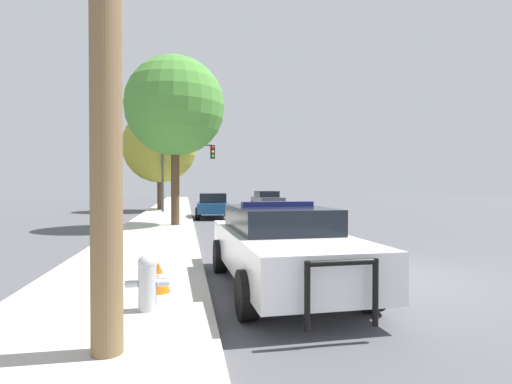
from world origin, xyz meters
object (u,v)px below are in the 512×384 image
at_px(fire_hydrant, 147,280).
at_px(tree_sidewalk_near, 175,107).
at_px(traffic_light, 185,162).
at_px(car_background_oncoming, 267,200).
at_px(tree_sidewalk_mid, 160,146).
at_px(car_background_midblock, 213,205).
at_px(police_car, 280,244).
at_px(traffic_cone, 158,277).

relative_size(fire_hydrant, tree_sidewalk_near, 0.11).
bearing_deg(traffic_light, car_background_oncoming, 19.19).
height_order(fire_hydrant, tree_sidewalk_mid, tree_sidewalk_mid).
bearing_deg(car_background_midblock, tree_sidewalk_near, -107.64).
bearing_deg(police_car, car_background_midblock, -91.40).
bearing_deg(traffic_cone, police_car, 12.18).
relative_size(fire_hydrant, traffic_light, 0.17).
xyz_separation_m(tree_sidewalk_near, traffic_cone, (0.00, -11.05, -4.84)).
xyz_separation_m(tree_sidewalk_mid, traffic_cone, (1.37, -22.84, -4.28)).
bearing_deg(police_car, fire_hydrant, 30.52).
height_order(car_background_oncoming, traffic_cone, car_background_oncoming).
bearing_deg(tree_sidewalk_mid, fire_hydrant, -86.91).
bearing_deg(fire_hydrant, car_background_oncoming, 74.53).
distance_m(tree_sidewalk_near, tree_sidewalk_mid, 11.88).
height_order(traffic_light, car_background_oncoming, traffic_light).
bearing_deg(tree_sidewalk_mid, tree_sidewalk_near, -83.39).
distance_m(car_background_oncoming, tree_sidewalk_near, 13.77).
xyz_separation_m(fire_hydrant, tree_sidewalk_near, (0.08, 11.97, 4.67)).
height_order(car_background_oncoming, tree_sidewalk_mid, tree_sidewalk_mid).
bearing_deg(traffic_cone, tree_sidewalk_near, 90.02).
relative_size(fire_hydrant, tree_sidewalk_mid, 0.11).
xyz_separation_m(tree_sidewalk_near, tree_sidewalk_mid, (-1.37, 11.79, -0.56)).
height_order(fire_hydrant, car_background_midblock, car_background_midblock).
relative_size(car_background_midblock, tree_sidewalk_near, 0.60).
relative_size(fire_hydrant, car_background_midblock, 0.18).
xyz_separation_m(car_background_oncoming, traffic_cone, (-6.37, -22.41, -0.39)).
xyz_separation_m(police_car, tree_sidewalk_near, (-2.08, 10.60, 4.44)).
height_order(tree_sidewalk_near, traffic_cone, tree_sidewalk_near).
distance_m(traffic_light, car_background_midblock, 5.22).
relative_size(fire_hydrant, car_background_oncoming, 0.19).
bearing_deg(tree_sidewalk_mid, police_car, -81.25).
bearing_deg(car_background_oncoming, police_car, 77.15).
distance_m(tree_sidewalk_near, traffic_cone, 12.06).
bearing_deg(car_background_oncoming, fire_hydrant, 72.75).
height_order(police_car, car_background_midblock, police_car).
bearing_deg(traffic_light, police_car, -85.21).
distance_m(police_car, fire_hydrant, 2.57).
xyz_separation_m(car_background_midblock, tree_sidewalk_mid, (-3.33, 6.73, 3.91)).
height_order(police_car, fire_hydrant, police_car).
xyz_separation_m(traffic_light, car_background_oncoming, (5.96, 2.07, -2.60)).
xyz_separation_m(police_car, tree_sidewalk_mid, (-3.45, 22.39, 3.88)).
bearing_deg(traffic_cone, traffic_light, 88.84).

